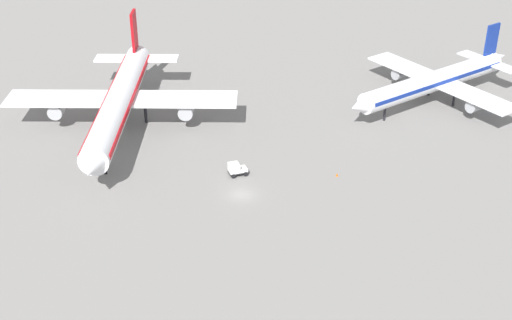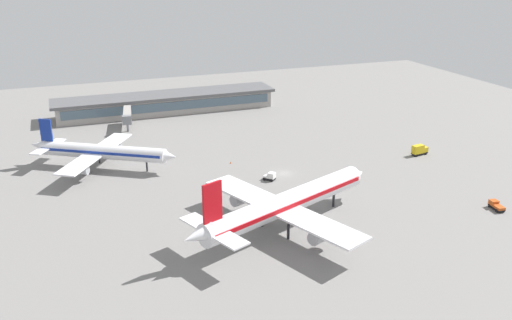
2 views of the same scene
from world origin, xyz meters
TOP-DOWN VIEW (x-y plane):
  - ground at (0.00, 0.00)m, footprint 288.00×288.00m
  - airplane_at_gate at (13.27, 31.27)m, footprint 54.07×44.65m
  - airplane_taxiing at (48.75, -22.81)m, footprint 41.07×34.51m
  - baggage_tug at (5.64, 3.46)m, footprint 3.66×3.73m
  - safety_cone_near_gate at (11.95, -12.97)m, footprint 0.44×0.44m

SIDE VIEW (x-z plane):
  - ground at x=0.00m, z-range 0.00..0.00m
  - safety_cone_near_gate at x=11.95m, z-range 0.00..0.60m
  - baggage_tug at x=5.64m, z-range 0.01..2.31m
  - airplane_taxiing at x=48.75m, z-range -1.92..12.16m
  - airplane_at_gate at x=13.27m, z-range -2.35..14.87m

